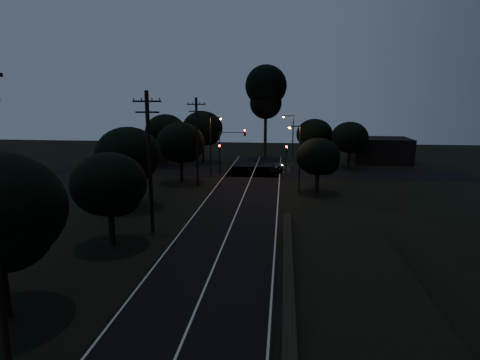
{
  "coord_description": "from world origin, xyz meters",
  "views": [
    {
      "loc": [
        4.23,
        -14.44,
        10.48
      ],
      "look_at": [
        0.0,
        24.0,
        2.5
      ],
      "focal_mm": 30.0,
      "sensor_mm": 36.0,
      "label": 1
    }
  ],
  "objects_px": {
    "signal_left": "(220,154)",
    "streetlight_a": "(212,142)",
    "utility_pole_far": "(197,141)",
    "signal_right": "(286,155)",
    "car": "(276,167)",
    "utility_pole_mid": "(150,161)",
    "streetlight_c": "(298,154)",
    "tall_pine": "(266,91)",
    "signal_mast": "(232,143)",
    "streetlight_b": "(291,139)"
  },
  "relations": [
    {
      "from": "utility_pole_mid",
      "to": "utility_pole_far",
      "type": "bearing_deg",
      "value": 90.0
    },
    {
      "from": "signal_right",
      "to": "utility_pole_mid",
      "type": "bearing_deg",
      "value": -112.99
    },
    {
      "from": "utility_pole_mid",
      "to": "signal_right",
      "type": "bearing_deg",
      "value": 67.01
    },
    {
      "from": "streetlight_a",
      "to": "streetlight_c",
      "type": "xyz_separation_m",
      "value": [
        11.14,
        -8.0,
        -0.29
      ]
    },
    {
      "from": "utility_pole_mid",
      "to": "car",
      "type": "distance_m",
      "value": 29.39
    },
    {
      "from": "signal_left",
      "to": "tall_pine",
      "type": "bearing_deg",
      "value": 69.54
    },
    {
      "from": "tall_pine",
      "to": "signal_right",
      "type": "xyz_separation_m",
      "value": [
        3.6,
        -15.01,
        -8.65
      ]
    },
    {
      "from": "utility_pole_far",
      "to": "streetlight_c",
      "type": "bearing_deg",
      "value": -9.6
    },
    {
      "from": "utility_pole_far",
      "to": "car",
      "type": "xyz_separation_m",
      "value": [
        9.2,
        10.45,
        -4.83
      ]
    },
    {
      "from": "streetlight_b",
      "to": "car",
      "type": "relative_size",
      "value": 2.07
    },
    {
      "from": "tall_pine",
      "to": "signal_left",
      "type": "relative_size",
      "value": 3.88
    },
    {
      "from": "utility_pole_far",
      "to": "car",
      "type": "height_order",
      "value": "utility_pole_far"
    },
    {
      "from": "tall_pine",
      "to": "signal_mast",
      "type": "bearing_deg",
      "value": -104.62
    },
    {
      "from": "utility_pole_mid",
      "to": "signal_left",
      "type": "relative_size",
      "value": 2.68
    },
    {
      "from": "signal_mast",
      "to": "utility_pole_far",
      "type": "bearing_deg",
      "value": -111.11
    },
    {
      "from": "signal_right",
      "to": "car",
      "type": "bearing_deg",
      "value": 119.67
    },
    {
      "from": "utility_pole_mid",
      "to": "signal_mast",
      "type": "distance_m",
      "value": 25.22
    },
    {
      "from": "signal_left",
      "to": "signal_mast",
      "type": "height_order",
      "value": "signal_mast"
    },
    {
      "from": "signal_mast",
      "to": "streetlight_b",
      "type": "distance_m",
      "value": 9.15
    },
    {
      "from": "signal_left",
      "to": "streetlight_b",
      "type": "relative_size",
      "value": 0.51
    },
    {
      "from": "signal_left",
      "to": "signal_right",
      "type": "bearing_deg",
      "value": 0.0
    },
    {
      "from": "signal_left",
      "to": "car",
      "type": "relative_size",
      "value": 1.06
    },
    {
      "from": "signal_right",
      "to": "car",
      "type": "distance_m",
      "value": 3.57
    },
    {
      "from": "streetlight_b",
      "to": "car",
      "type": "height_order",
      "value": "streetlight_b"
    },
    {
      "from": "signal_left",
      "to": "streetlight_a",
      "type": "bearing_deg",
      "value": -109.59
    },
    {
      "from": "car",
      "to": "streetlight_c",
      "type": "bearing_deg",
      "value": 109.96
    },
    {
      "from": "signal_right",
      "to": "signal_mast",
      "type": "distance_m",
      "value": 7.66
    },
    {
      "from": "signal_right",
      "to": "signal_mast",
      "type": "xyz_separation_m",
      "value": [
        -7.51,
        0.0,
        1.5
      ]
    },
    {
      "from": "signal_left",
      "to": "signal_mast",
      "type": "bearing_deg",
      "value": 0.13
    },
    {
      "from": "utility_pole_mid",
      "to": "car",
      "type": "xyz_separation_m",
      "value": [
        9.2,
        27.45,
        -5.08
      ]
    },
    {
      "from": "car",
      "to": "signal_left",
      "type": "bearing_deg",
      "value": 25.51
    },
    {
      "from": "utility_pole_far",
      "to": "signal_left",
      "type": "xyz_separation_m",
      "value": [
        1.4,
        7.99,
        -2.65
      ]
    },
    {
      "from": "tall_pine",
      "to": "streetlight_c",
      "type": "height_order",
      "value": "tall_pine"
    },
    {
      "from": "signal_right",
      "to": "signal_mast",
      "type": "bearing_deg",
      "value": 179.97
    },
    {
      "from": "utility_pole_mid",
      "to": "streetlight_b",
      "type": "height_order",
      "value": "utility_pole_mid"
    },
    {
      "from": "signal_left",
      "to": "signal_mast",
      "type": "distance_m",
      "value": 2.26
    },
    {
      "from": "streetlight_a",
      "to": "signal_right",
      "type": "bearing_deg",
      "value": 11.34
    },
    {
      "from": "streetlight_c",
      "to": "signal_left",
      "type": "bearing_deg",
      "value": 136.24
    },
    {
      "from": "utility_pole_mid",
      "to": "tall_pine",
      "type": "distance_m",
      "value": 41.01
    },
    {
      "from": "utility_pole_mid",
      "to": "utility_pole_far",
      "type": "relative_size",
      "value": 1.05
    },
    {
      "from": "utility_pole_mid",
      "to": "streetlight_c",
      "type": "height_order",
      "value": "utility_pole_mid"
    },
    {
      "from": "tall_pine",
      "to": "signal_mast",
      "type": "distance_m",
      "value": 17.08
    },
    {
      "from": "streetlight_b",
      "to": "signal_right",
      "type": "bearing_deg",
      "value": -100.0
    },
    {
      "from": "signal_right",
      "to": "streetlight_b",
      "type": "height_order",
      "value": "streetlight_b"
    },
    {
      "from": "streetlight_c",
      "to": "streetlight_b",
      "type": "bearing_deg",
      "value": 92.14
    },
    {
      "from": "utility_pole_mid",
      "to": "utility_pole_far",
      "type": "distance_m",
      "value": 17.0
    },
    {
      "from": "car",
      "to": "utility_pole_mid",
      "type": "bearing_deg",
      "value": 79.5
    },
    {
      "from": "signal_right",
      "to": "streetlight_a",
      "type": "relative_size",
      "value": 0.51
    },
    {
      "from": "streetlight_a",
      "to": "utility_pole_far",
      "type": "bearing_deg",
      "value": -96.59
    },
    {
      "from": "tall_pine",
      "to": "car",
      "type": "relative_size",
      "value": 4.13
    }
  ]
}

